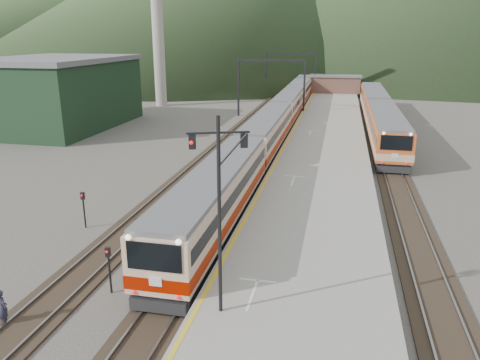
% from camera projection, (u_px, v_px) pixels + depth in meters
% --- Properties ---
extents(track_main, '(2.60, 200.00, 0.23)m').
position_uv_depth(track_main, '(275.00, 139.00, 52.04)').
color(track_main, black).
rests_on(track_main, ground).
extents(track_far, '(2.60, 200.00, 0.23)m').
position_uv_depth(track_far, '(232.00, 137.00, 53.04)').
color(track_far, black).
rests_on(track_far, ground).
extents(track_second, '(2.60, 200.00, 0.23)m').
position_uv_depth(track_second, '(383.00, 144.00, 49.73)').
color(track_second, black).
rests_on(track_second, ground).
extents(platform, '(8.00, 100.00, 1.00)m').
position_uv_depth(platform, '(326.00, 142.00, 48.92)').
color(platform, gray).
rests_on(platform, ground).
extents(gantry_near, '(9.55, 0.25, 8.00)m').
position_uv_depth(gantry_near, '(271.00, 77.00, 64.96)').
color(gantry_near, black).
rests_on(gantry_near, ground).
extents(gantry_far, '(9.55, 0.25, 8.00)m').
position_uv_depth(gantry_far, '(291.00, 66.00, 88.28)').
color(gantry_far, black).
rests_on(gantry_far, ground).
extents(warehouse, '(14.50, 20.50, 8.60)m').
position_uv_depth(warehouse, '(56.00, 92.00, 58.26)').
color(warehouse, black).
rests_on(warehouse, ground).
extents(smokestack, '(1.80, 1.80, 30.00)m').
position_uv_depth(smokestack, '(157.00, 9.00, 72.52)').
color(smokestack, '#9E998E').
rests_on(smokestack, ground).
extents(station_shed, '(9.40, 4.40, 3.10)m').
position_uv_depth(station_shed, '(335.00, 84.00, 85.62)').
color(station_shed, brown).
rests_on(station_shed, platform).
extents(hill_d, '(200.00, 200.00, 55.00)m').
position_uv_depth(hill_d, '(109.00, 3.00, 254.54)').
color(hill_d, '#344927').
rests_on(hill_d, ground).
extents(main_train, '(2.81, 77.20, 3.44)m').
position_uv_depth(main_train, '(280.00, 117.00, 54.83)').
color(main_train, '#CFAB89').
rests_on(main_train, track_main).
extents(second_train, '(3.04, 41.42, 3.71)m').
position_uv_depth(second_train, '(379.00, 112.00, 57.54)').
color(second_train, '#C85624').
rests_on(second_train, track_second).
extents(signal_mast, '(2.10, 0.85, 7.64)m').
position_uv_depth(signal_mast, '(219.00, 199.00, 16.80)').
color(signal_mast, black).
rests_on(signal_mast, platform).
extents(short_signal_a, '(0.25, 0.20, 2.27)m').
position_uv_depth(short_signal_a, '(109.00, 264.00, 20.89)').
color(short_signal_a, black).
rests_on(short_signal_a, ground).
extents(short_signal_b, '(0.26, 0.23, 2.27)m').
position_uv_depth(short_signal_b, '(237.00, 140.00, 45.18)').
color(short_signal_b, black).
rests_on(short_signal_b, ground).
extents(short_signal_c, '(0.23, 0.17, 2.27)m').
position_uv_depth(short_signal_c, '(83.00, 205.00, 28.07)').
color(short_signal_c, black).
rests_on(short_signal_c, ground).
extents(worker, '(0.69, 0.58, 1.60)m').
position_uv_depth(worker, '(2.00, 308.00, 18.72)').
color(worker, '#242333').
rests_on(worker, ground).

